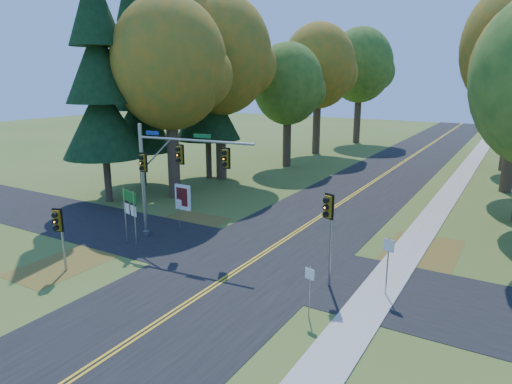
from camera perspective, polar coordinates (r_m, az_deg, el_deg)
The scene contains 25 objects.
ground at distance 20.91m, azimuth -3.05°, elevation -10.27°, with size 160.00×160.00×0.00m, color #425B20.
road_main at distance 20.91m, azimuth -3.05°, elevation -10.25°, with size 8.00×160.00×0.02m, color black.
road_cross at distance 22.46m, azimuth -0.20°, elevation -8.44°, with size 60.00×6.00×0.02m, color black.
centerline_left at distance 20.95m, azimuth -3.28°, elevation -10.15°, with size 0.10×160.00×0.01m, color gold.
centerline_right at distance 20.85m, azimuth -2.82°, elevation -10.27°, with size 0.10×160.00×0.01m, color gold.
sidewalk_east at distance 18.54m, azimuth 13.64°, elevation -13.96°, with size 1.60×160.00×0.06m, color #9E998E.
leaf_patch_w_near at distance 27.56m, azimuth -9.75°, elevation -4.30°, with size 4.00×6.00×0.00m, color brown.
leaf_patch_e at distance 23.76m, azimuth 19.39°, elevation -7.99°, with size 3.50×8.00×0.00m, color brown.
leaf_patch_w_far at distance 23.81m, azimuth -22.66°, elevation -8.26°, with size 3.00×5.00×0.00m, color brown.
tree_w_a at distance 33.28m, azimuth -10.59°, elevation 15.40°, with size 8.00×8.00×14.15m.
tree_w_b at distance 39.14m, azimuth -4.43°, elevation 16.67°, with size 8.60×8.60×15.38m.
tree_w_c at distance 45.04m, azimuth 4.12°, elevation 13.26°, with size 6.80×6.80×11.91m.
tree_w_d at distance 53.21m, azimuth 7.92°, elevation 15.28°, with size 8.20×8.20×14.56m.
tree_w_e at distance 63.01m, azimuth 12.98°, elevation 15.14°, with size 8.40×8.40×14.97m.
pine_a at distance 33.26m, azimuth -19.06°, elevation 14.36°, with size 5.60×5.60×19.48m.
pine_b at distance 37.77m, azimuth -14.59°, elevation 13.01°, with size 5.60×5.60×17.31m.
pine_c at distance 39.62m, azimuth -6.23°, elevation 15.62°, with size 5.60×5.60×20.56m.
traffic_mast at distance 24.42m, azimuth -10.99°, elevation 3.01°, with size 6.88×1.13×6.26m.
east_signal_pole at distance 18.85m, azimuth 9.13°, elevation -3.11°, with size 0.46×0.55×4.10m.
ped_signal_pole at distance 22.12m, azimuth -23.44°, elevation -3.81°, with size 0.46×0.55×3.04m.
route_sign_cluster at distance 24.45m, azimuth -15.51°, elevation -1.75°, with size 1.38×0.43×3.06m.
info_kiosk at distance 30.78m, azimuth -9.14°, elevation -0.67°, with size 1.24×0.24×1.71m.
reg_sign_e_north at distance 19.12m, azimuth 16.17°, elevation -7.68°, with size 0.47×0.14×2.50m.
reg_sign_e_south at distance 17.03m, azimuth 6.71°, elevation -11.24°, with size 0.38×0.10×2.00m.
reg_sign_w at distance 26.23m, azimuth -9.60°, elevation -2.13°, with size 0.38×0.06×2.00m.
Camera 1 is at (10.61, -15.80, 8.66)m, focal length 32.00 mm.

